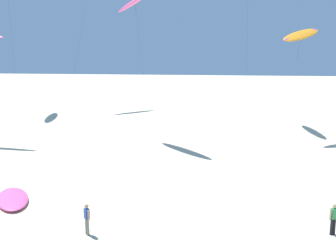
{
  "coord_description": "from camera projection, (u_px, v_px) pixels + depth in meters",
  "views": [
    {
      "loc": [
        7.15,
        -0.75,
        9.12
      ],
      "look_at": [
        3.83,
        24.37,
        4.31
      ],
      "focal_mm": 42.59,
      "sensor_mm": 36.0,
      "label": 1
    }
  ],
  "objects": [
    {
      "name": "grounded_kite_0",
      "position": [
        13.0,
        199.0,
        24.46
      ],
      "size": [
        3.73,
        4.55,
        0.33
      ],
      "color": "#EA5193",
      "rests_on": "ground"
    },
    {
      "name": "person_near_left",
      "position": [
        334.0,
        218.0,
        19.88
      ],
      "size": [
        0.47,
        0.31,
        1.65
      ],
      "color": "black",
      "rests_on": "ground"
    },
    {
      "name": "person_near_right",
      "position": [
        87.0,
        218.0,
        19.89
      ],
      "size": [
        0.37,
        0.4,
        1.62
      ],
      "color": "slate",
      "rests_on": "ground"
    },
    {
      "name": "flying_kite_4",
      "position": [
        135.0,
        2.0,
        38.13
      ],
      "size": [
        6.28,
        12.94,
        14.9
      ],
      "color": "#EA5193",
      "rests_on": "ground"
    },
    {
      "name": "flying_kite_6",
      "position": [
        301.0,
        35.0,
        40.09
      ],
      "size": [
        5.36,
        11.46,
        11.7
      ],
      "color": "orange",
      "rests_on": "ground"
    }
  ]
}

